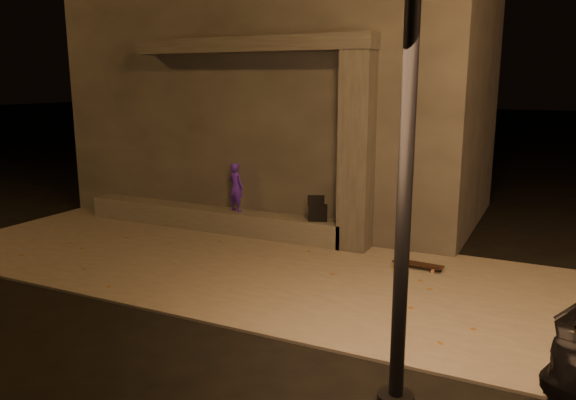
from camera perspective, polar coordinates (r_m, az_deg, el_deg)
The scene contains 9 objects.
ground at distance 8.32m, azimuth -13.64°, elevation -10.32°, with size 120.00×120.00×0.00m, color black.
sidewalk at distance 9.82m, azimuth -6.19°, elevation -6.40°, with size 11.00×4.40×0.04m, color #615C56.
building at distance 13.74m, azimuth 0.09°, elevation 9.94°, with size 9.00×5.10×5.22m.
ledge at distance 11.95m, azimuth -7.85°, elevation -1.86°, with size 6.00×0.55×0.45m, color #504D48.
column at distance 10.24m, azimuth 7.00°, elevation 4.81°, with size 0.55×0.55×3.60m, color #33312E.
canopy at distance 11.14m, azimuth -3.80°, elevation 15.45°, with size 5.00×0.70×0.28m, color #33312E.
skateboarder at distance 11.46m, azimuth -5.32°, elevation 1.31°, with size 0.36×0.24×1.00m, color #401BB2.
backpack at distance 10.72m, azimuth 3.06°, elevation -1.19°, with size 0.42×0.35×0.51m.
skateboard at distance 9.65m, azimuth 13.05°, elevation -6.38°, with size 0.85×0.29×0.09m.
Camera 1 is at (5.01, -5.86, 3.12)m, focal length 35.00 mm.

